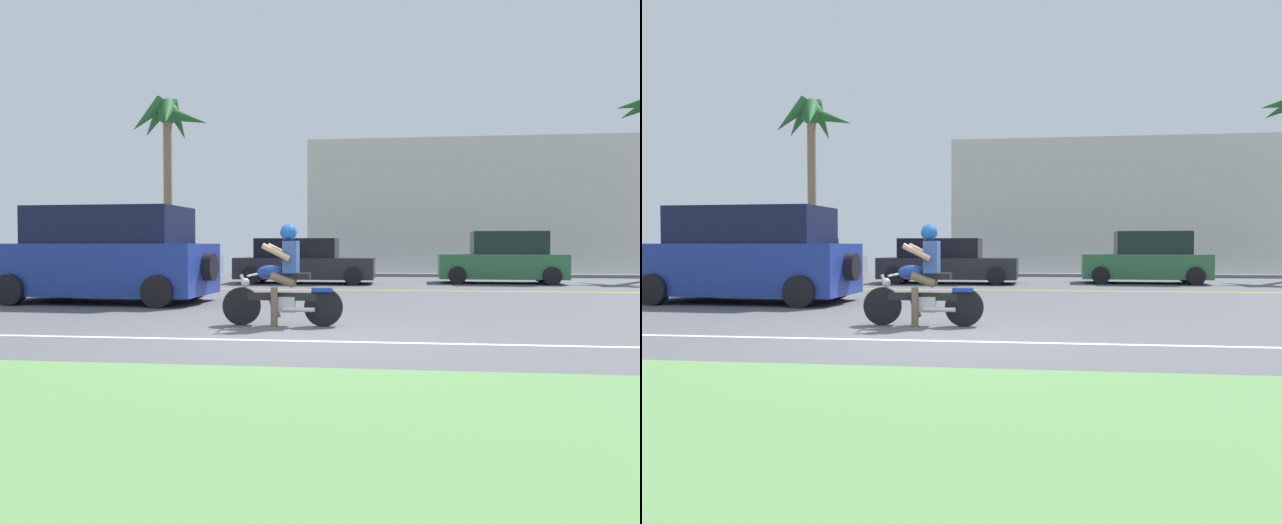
{
  "view_description": "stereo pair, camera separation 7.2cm",
  "coord_description": "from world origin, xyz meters",
  "views": [
    {
      "loc": [
        1.3,
        -7.82,
        1.22
      ],
      "look_at": [
        -0.15,
        4.27,
        0.88
      ],
      "focal_mm": 33.72,
      "sensor_mm": 36.0,
      "label": 1
    },
    {
      "loc": [
        1.37,
        -7.81,
        1.22
      ],
      "look_at": [
        -0.15,
        4.27,
        0.88
      ],
      "focal_mm": 33.72,
      "sensor_mm": 36.0,
      "label": 2
    }
  ],
  "objects": [
    {
      "name": "ground",
      "position": [
        0.0,
        3.0,
        -0.02
      ],
      "size": [
        56.0,
        30.0,
        0.04
      ],
      "primitive_type": "cube",
      "color": "#545459"
    },
    {
      "name": "grass_median",
      "position": [
        0.0,
        -4.1,
        0.03
      ],
      "size": [
        56.0,
        3.8,
        0.06
      ],
      "primitive_type": "cube",
      "color": "#5B8C4C",
      "rests_on": "ground"
    },
    {
      "name": "lane_line_near",
      "position": [
        0.0,
        -0.29,
        0.0
      ],
      "size": [
        50.4,
        0.12,
        0.01
      ],
      "primitive_type": "cube",
      "color": "silver",
      "rests_on": "ground"
    },
    {
      "name": "lane_line_far",
      "position": [
        0.0,
        8.46,
        0.0
      ],
      "size": [
        50.4,
        0.12,
        0.01
      ],
      "primitive_type": "cube",
      "color": "yellow",
      "rests_on": "ground"
    },
    {
      "name": "motorcyclist",
      "position": [
        -0.33,
        1.12,
        0.65
      ],
      "size": [
        1.84,
        0.6,
        1.54
      ],
      "color": "black",
      "rests_on": "ground"
    },
    {
      "name": "suv_nearby",
      "position": [
        -4.74,
        4.41,
        0.99
      ],
      "size": [
        4.66,
        2.31,
        2.04
      ],
      "color": "navy",
      "rests_on": "ground"
    },
    {
      "name": "parked_car_0",
      "position": [
        -7.29,
        13.93,
        0.69
      ],
      "size": [
        4.18,
        1.96,
        1.48
      ],
      "color": "#8C939E",
      "rests_on": "ground"
    },
    {
      "name": "parked_car_1",
      "position": [
        -1.54,
        11.3,
        0.68
      ],
      "size": [
        4.44,
        1.84,
        1.44
      ],
      "color": "#232328",
      "rests_on": "ground"
    },
    {
      "name": "parked_car_2",
      "position": [
        4.86,
        12.08,
        0.77
      ],
      "size": [
        3.99,
        1.95,
        1.67
      ],
      "color": "#2D663D",
      "rests_on": "ground"
    },
    {
      "name": "palm_tree_0",
      "position": [
        -7.47,
        14.97,
        5.75
      ],
      "size": [
        3.14,
        3.16,
        7.05
      ],
      "color": "#846B4C",
      "rests_on": "ground"
    },
    {
      "name": "motorcyclist_distant",
      "position": [
        -4.68,
        8.29,
        0.57
      ],
      "size": [
        0.85,
        1.46,
        1.35
      ],
      "color": "black",
      "rests_on": "ground"
    },
    {
      "name": "building_far",
      "position": [
        5.27,
        21.0,
        2.99
      ],
      "size": [
        15.51,
        4.0,
        5.97
      ],
      "primitive_type": "cube",
      "color": "beige",
      "rests_on": "ground"
    }
  ]
}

